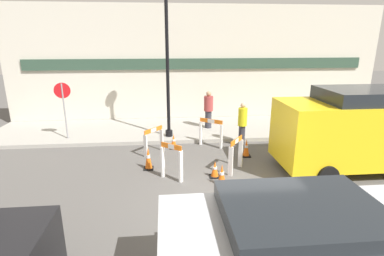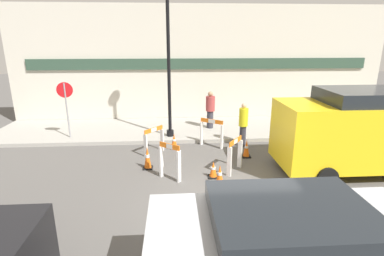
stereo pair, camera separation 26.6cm
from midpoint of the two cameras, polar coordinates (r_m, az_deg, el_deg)
ground_plane at (r=7.80m, az=8.27°, el=-13.97°), size 60.00×60.00×0.00m
sidewalk_slab at (r=13.45m, az=2.86°, el=-0.12°), size 18.00×3.48×0.15m
storefront_facade at (r=14.73m, az=2.19°, el=11.98°), size 18.00×0.22×5.50m
streetlamp_post at (r=11.63m, az=-3.87°, el=15.75°), size 0.44×0.44×5.69m
stop_sign at (r=12.60m, az=-22.33°, el=4.79°), size 0.60×0.12×2.21m
barricade_0 at (r=11.28m, az=4.42°, el=-0.73°), size 0.83×0.64×1.08m
barricade_1 at (r=10.68m, az=-6.54°, el=-2.17°), size 0.69×0.76×0.96m
barricade_2 at (r=8.68m, az=-3.37°, el=-6.26°), size 0.64×0.53×1.10m
barricade_3 at (r=9.26m, az=8.99°, el=-4.95°), size 0.60×0.74×1.07m
traffic_cone_0 at (r=11.21m, az=-2.75°, el=-2.55°), size 0.30×0.30×0.55m
traffic_cone_1 at (r=10.55m, az=11.03°, el=-3.86°), size 0.30×0.30×0.64m
traffic_cone_2 at (r=9.52m, az=-7.68°, el=-5.66°), size 0.30×0.30×0.74m
traffic_cone_3 at (r=8.47m, az=6.21°, el=-8.99°), size 0.30×0.30×0.62m
traffic_cone_4 at (r=8.94m, az=4.93°, el=-7.94°), size 0.30×0.30×0.50m
person_worker at (r=11.39m, az=10.39°, el=0.87°), size 0.47×0.47×1.68m
person_pedestrian at (r=13.14m, az=4.08°, el=3.68°), size 0.53×0.53×1.63m
parked_car_1 at (r=4.94m, az=19.20°, el=-21.36°), size 4.04×2.01×1.74m
work_van at (r=10.45m, az=31.27°, el=-0.05°), size 5.37×2.16×2.55m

